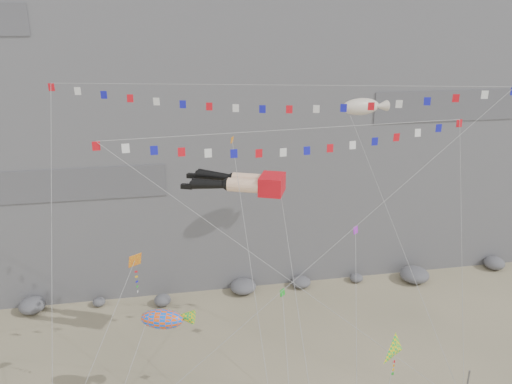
% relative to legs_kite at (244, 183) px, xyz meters
% --- Properties ---
extents(cliff, '(80.00, 28.00, 50.00)m').
position_rel_legs_kite_xyz_m(cliff, '(1.39, 24.85, 10.15)').
color(cliff, slate).
rests_on(cliff, ground).
extents(talus_boulders, '(60.00, 3.00, 1.20)m').
position_rel_legs_kite_xyz_m(talus_boulders, '(1.39, 9.85, -14.25)').
color(talus_boulders, '#5D5D61').
rests_on(talus_boulders, ground).
extents(legs_kite, '(7.63, 18.07, 20.83)m').
position_rel_legs_kite_xyz_m(legs_kite, '(0.00, 0.00, 0.00)').
color(legs_kite, red).
rests_on(legs_kite, ground).
extents(flag_banner_upper, '(31.03, 14.70, 28.63)m').
position_rel_legs_kite_xyz_m(flag_banner_upper, '(2.31, 0.19, 6.85)').
color(flag_banner_upper, red).
rests_on(flag_banner_upper, ground).
extents(flag_banner_lower, '(24.53, 6.52, 23.04)m').
position_rel_legs_kite_xyz_m(flag_banner_lower, '(2.90, -3.27, 4.44)').
color(flag_banner_lower, red).
rests_on(flag_banner_lower, ground).
extents(harlequin_kite, '(7.12, 8.78, 15.02)m').
position_rel_legs_kite_xyz_m(harlequin_kite, '(-7.80, -4.15, -3.51)').
color(harlequin_kite, red).
rests_on(harlequin_kite, ground).
extents(fish_windsock, '(6.93, 7.60, 10.73)m').
position_rel_legs_kite_xyz_m(fish_windsock, '(-6.33, -4.72, -7.66)').
color(fish_windsock, '#FF540D').
rests_on(fish_windsock, ground).
extents(delta_kite, '(4.50, 5.70, 9.09)m').
position_rel_legs_kite_xyz_m(delta_kite, '(7.72, -10.11, -8.02)').
color(delta_kite, yellow).
rests_on(delta_kite, ground).
extents(blimp_windsock, '(5.96, 15.33, 24.25)m').
position_rel_legs_kite_xyz_m(blimp_windsock, '(10.26, 4.16, 4.47)').
color(blimp_windsock, beige).
rests_on(blimp_windsock, ground).
extents(small_kite_a, '(1.48, 13.78, 22.38)m').
position_rel_legs_kite_xyz_m(small_kite_a, '(-0.80, -0.61, 2.59)').
color(small_kite_a, orange).
rests_on(small_kite_a, ground).
extents(small_kite_b, '(3.60, 10.54, 15.36)m').
position_rel_legs_kite_xyz_m(small_kite_b, '(7.80, -2.43, -3.50)').
color(small_kite_b, purple).
rests_on(small_kite_b, ground).
extents(small_kite_c, '(1.56, 9.17, 12.73)m').
position_rel_legs_kite_xyz_m(small_kite_c, '(1.40, -6.67, -5.62)').
color(small_kite_c, '#18A020').
rests_on(small_kite_c, ground).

